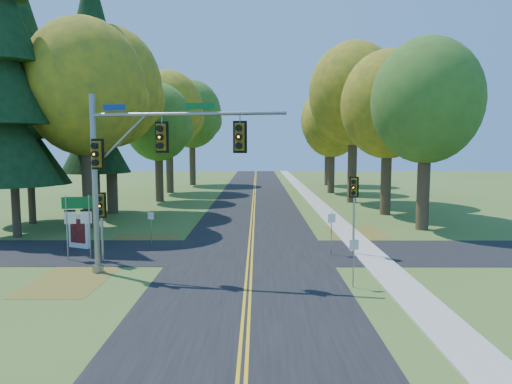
{
  "coord_description": "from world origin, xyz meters",
  "views": [
    {
      "loc": [
        0.38,
        -21.74,
        5.63
      ],
      "look_at": [
        0.3,
        2.22,
        3.2
      ],
      "focal_mm": 32.0,
      "sensor_mm": 36.0,
      "label": 1
    }
  ],
  "objects_px": {
    "traffic_mast": "(140,159)",
    "east_signal_pole": "(354,196)",
    "info_kiosk": "(79,232)",
    "route_sign_cluster": "(78,214)"
  },
  "relations": [
    {
      "from": "traffic_mast",
      "to": "east_signal_pole",
      "type": "xyz_separation_m",
      "value": [
        9.97,
        3.61,
        -1.96
      ]
    },
    {
      "from": "traffic_mast",
      "to": "route_sign_cluster",
      "type": "relative_size",
      "value": 2.67
    },
    {
      "from": "route_sign_cluster",
      "to": "info_kiosk",
      "type": "xyz_separation_m",
      "value": [
        -0.97,
        2.47,
        -1.35
      ]
    },
    {
      "from": "east_signal_pole",
      "to": "route_sign_cluster",
      "type": "height_order",
      "value": "east_signal_pole"
    },
    {
      "from": "east_signal_pole",
      "to": "info_kiosk",
      "type": "height_order",
      "value": "east_signal_pole"
    },
    {
      "from": "east_signal_pole",
      "to": "info_kiosk",
      "type": "distance_m",
      "value": 15.02
    },
    {
      "from": "east_signal_pole",
      "to": "info_kiosk",
      "type": "bearing_deg",
      "value": -166.96
    },
    {
      "from": "traffic_mast",
      "to": "east_signal_pole",
      "type": "distance_m",
      "value": 10.79
    },
    {
      "from": "traffic_mast",
      "to": "info_kiosk",
      "type": "distance_m",
      "value": 8.21
    },
    {
      "from": "traffic_mast",
      "to": "east_signal_pole",
      "type": "height_order",
      "value": "traffic_mast"
    }
  ]
}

